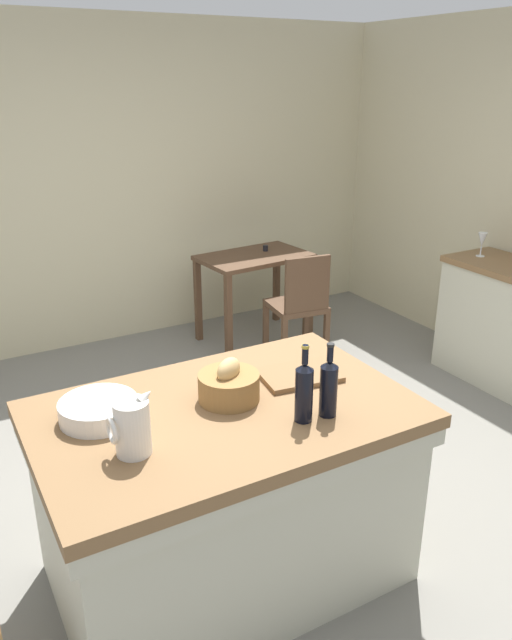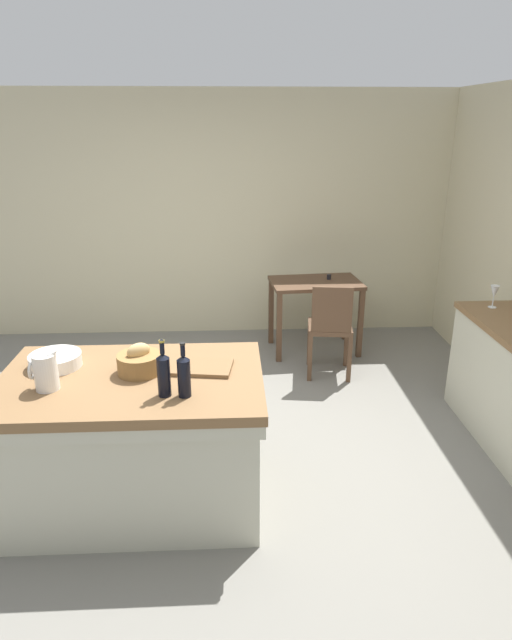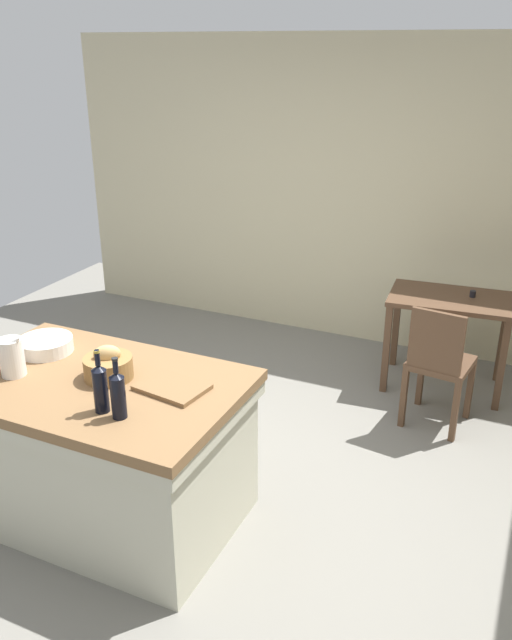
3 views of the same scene
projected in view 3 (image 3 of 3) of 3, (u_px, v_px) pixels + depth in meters
The scene contains 11 objects.
ground_plane at pixel (209, 489), 3.99m from camera, with size 6.76×6.76×0.00m, color slate.
wall_back at pixel (348, 195), 5.65m from camera, with size 5.32×0.12×2.60m, color beige.
island_table at pixel (102, 444), 3.61m from camera, with size 1.55×1.00×0.87m.
writing_desk at pixel (449, 312), 4.96m from camera, with size 0.95×0.64×0.80m.
wooden_chair at pixel (439, 362), 4.47m from camera, with size 0.45×0.45×0.91m.
pitcher at pixel (11, 357), 3.47m from camera, with size 0.17×0.13×0.25m.
wash_bowl at pixel (46, 345), 3.76m from camera, with size 0.31×0.31×0.08m, color silver.
bread_basket at pixel (108, 366), 3.45m from camera, with size 0.26×0.26×0.19m.
cutting_board at pixel (172, 387), 3.36m from camera, with size 0.35×0.25×0.02m, color brown.
wine_bottle_dark at pixel (118, 394), 3.06m from camera, with size 0.07×0.07×0.31m.
wine_bottle_amber at pixel (100, 387), 3.11m from camera, with size 0.07×0.07×0.33m.
Camera 3 is at (1.63, -2.85, 2.51)m, focal length 36.75 mm.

